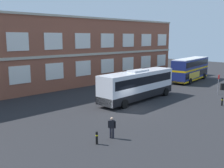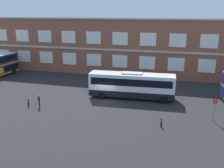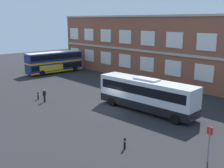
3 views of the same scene
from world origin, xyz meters
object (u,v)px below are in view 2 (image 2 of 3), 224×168
Objects in this scene: touring_coach at (132,85)px; safety_bollard_west at (161,123)px; safety_bollard_east at (28,103)px; bus_stand_flag at (214,108)px; waiting_passenger at (39,100)px.

touring_coach is 9.90m from safety_bollard_west.
bus_stand_flag is at bearing 3.41° from safety_bollard_east.
waiting_passenger is 1.79× the size of safety_bollard_west.
bus_stand_flag reaches higher than safety_bollard_west.
touring_coach is 7.14× the size of waiting_passenger.
touring_coach is at bearing 31.77° from waiting_passenger.
bus_stand_flag is 23.08m from safety_bollard_east.
safety_bollard_west and safety_bollard_east have the same top height.
touring_coach is 12.78× the size of safety_bollard_east.
bus_stand_flag is at bearing 3.51° from waiting_passenger.
safety_bollard_west is (-5.54, -3.00, -1.14)m from bus_stand_flag.
waiting_passenger is 15.98m from safety_bollard_west.
safety_bollard_east is (-23.01, -1.37, -1.14)m from bus_stand_flag.
waiting_passenger reaches higher than safety_bollard_east.
safety_bollard_west is 1.00× the size of safety_bollard_east.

